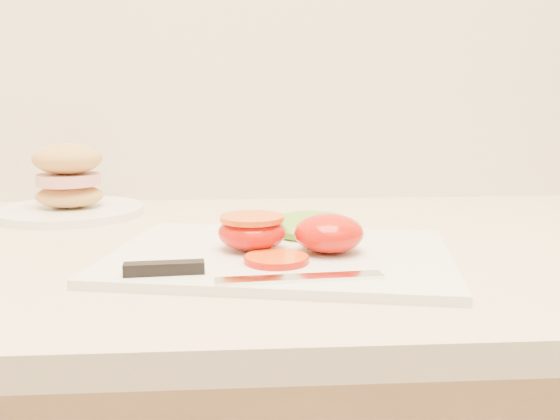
{
  "coord_description": "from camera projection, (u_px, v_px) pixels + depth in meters",
  "views": [
    {
      "loc": [
        -0.56,
        0.93,
        1.11
      ],
      "look_at": [
        -0.52,
        1.6,
        0.99
      ],
      "focal_mm": 40.0,
      "sensor_mm": 36.0,
      "label": 1
    }
  ],
  "objects": [
    {
      "name": "cutting_board",
      "position": [
        281.0,
        256.0,
        0.69
      ],
      "size": [
        0.41,
        0.33,
        0.01
      ],
      "primitive_type": "cube",
      "rotation": [
        0.0,
        0.0,
        -0.2
      ],
      "color": "silver",
      "rests_on": "counter"
    },
    {
      "name": "tomato_half_dome",
      "position": [
        329.0,
        233.0,
        0.68
      ],
      "size": [
        0.08,
        0.08,
        0.04
      ],
      "primitive_type": "ellipsoid",
      "color": "#C31E00",
      "rests_on": "cutting_board"
    },
    {
      "name": "knife",
      "position": [
        217.0,
        272.0,
        0.59
      ],
      "size": [
        0.25,
        0.06,
        0.01
      ],
      "rotation": [
        0.0,
        0.0,
        0.09
      ],
      "color": "silver",
      "rests_on": "cutting_board"
    },
    {
      "name": "tomato_slice_0",
      "position": [
        276.0,
        259.0,
        0.64
      ],
      "size": [
        0.07,
        0.07,
        0.01
      ],
      "primitive_type": "cylinder",
      "color": "orange",
      "rests_on": "cutting_board"
    },
    {
      "name": "sandwich_plate",
      "position": [
        69.0,
        190.0,
        0.94
      ],
      "size": [
        0.22,
        0.22,
        0.11
      ],
      "rotation": [
        0.0,
        0.0,
        0.27
      ],
      "color": "white",
      "rests_on": "counter"
    },
    {
      "name": "tomato_half_cut",
      "position": [
        252.0,
        231.0,
        0.69
      ],
      "size": [
        0.08,
        0.08,
        0.04
      ],
      "color": "#C31E00",
      "rests_on": "cutting_board"
    },
    {
      "name": "lettuce_leaf_0",
      "position": [
        314.0,
        226.0,
        0.76
      ],
      "size": [
        0.11,
        0.08,
        0.02
      ],
      "primitive_type": "ellipsoid",
      "rotation": [
        0.0,
        0.0,
        -0.03
      ],
      "color": "#7DBE32",
      "rests_on": "cutting_board"
    }
  ]
}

